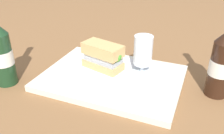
% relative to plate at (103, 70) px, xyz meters
% --- Properties ---
extents(ground_plane, '(3.00, 3.00, 0.00)m').
position_rel_plate_xyz_m(ground_plane, '(0.04, -0.01, -0.03)').
color(ground_plane, brown).
extents(tray, '(0.44, 0.32, 0.02)m').
position_rel_plate_xyz_m(tray, '(0.04, -0.01, -0.02)').
color(tray, beige).
rests_on(tray, ground_plane).
extents(placemat, '(0.38, 0.27, 0.00)m').
position_rel_plate_xyz_m(placemat, '(0.04, -0.01, -0.01)').
color(placemat, silver).
rests_on(placemat, tray).
extents(plate, '(0.19, 0.19, 0.01)m').
position_rel_plate_xyz_m(plate, '(0.00, 0.00, 0.00)').
color(plate, white).
rests_on(plate, placemat).
extents(sandwich, '(0.14, 0.09, 0.08)m').
position_rel_plate_xyz_m(sandwich, '(0.00, -0.00, 0.05)').
color(sandwich, tan).
rests_on(sandwich, plate).
extents(beer_glass, '(0.06, 0.06, 0.12)m').
position_rel_plate_xyz_m(beer_glass, '(0.12, 0.05, 0.06)').
color(beer_glass, silver).
rests_on(beer_glass, placemat).
extents(napkin_folded, '(0.09, 0.07, 0.01)m').
position_rel_plate_xyz_m(napkin_folded, '(0.14, -0.09, -0.00)').
color(napkin_folded, white).
rests_on(napkin_folded, placemat).
extents(beer_bottle, '(0.07, 0.07, 0.27)m').
position_rel_plate_xyz_m(beer_bottle, '(0.35, 0.04, 0.08)').
color(beer_bottle, black).
rests_on(beer_bottle, ground_plane).
extents(second_bottle, '(0.07, 0.07, 0.27)m').
position_rel_plate_xyz_m(second_bottle, '(-0.27, -0.15, 0.08)').
color(second_bottle, '#19381E').
rests_on(second_bottle, ground_plane).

